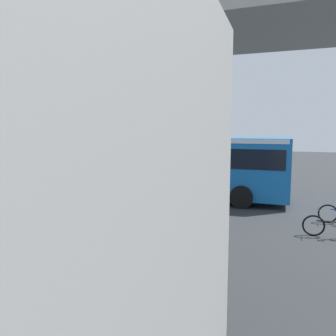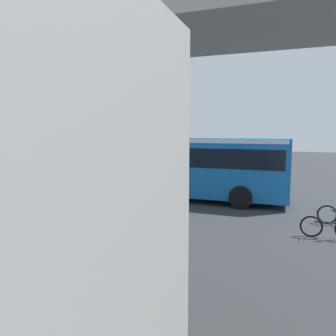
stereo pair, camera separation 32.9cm
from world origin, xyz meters
name	(u,v)px [view 2 (the right image)]	position (x,y,z in m)	size (l,w,h in m)	color
ground	(177,195)	(0.00, 0.00, 0.00)	(80.00, 80.00, 0.00)	#2D3033
city_bus	(173,162)	(0.02, 0.53, 1.88)	(11.54, 2.85, 3.15)	#196BB7
bicycle_black	(329,228)	(-6.94, 4.93, 0.37)	(1.77, 0.44, 0.96)	black
pedestrian	(254,177)	(-3.82, -2.26, 0.89)	(0.38, 0.38, 1.79)	#2D2D38
traffic_sign	(254,158)	(-3.68, -3.44, 1.89)	(0.08, 0.60, 2.80)	slate
lane_dash_leftmost	(258,191)	(-4.00, -2.92, 0.00)	(2.00, 0.20, 0.01)	silver
lane_dash_left	(192,187)	(0.00, -2.92, 0.00)	(2.00, 0.20, 0.01)	silver
lane_dash_centre	(134,183)	(4.00, -2.92, 0.00)	(2.00, 0.20, 0.01)	silver
pedestrian_overpass	(13,65)	(0.00, 10.83, 4.93)	(26.84, 2.60, 6.68)	#9E9E99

